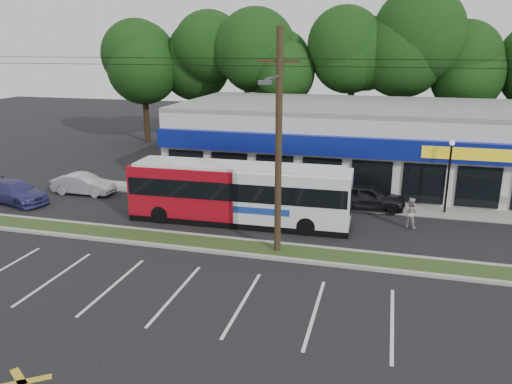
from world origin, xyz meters
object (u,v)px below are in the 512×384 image
at_px(metrobus, 239,192).
at_px(pedestrian_b, 410,213).
at_px(utility_pole, 275,137).
at_px(car_silver, 84,184).
at_px(car_blue, 15,192).
at_px(lamp_post, 449,168).
at_px(pedestrian_a, 297,193).
at_px(car_dark, 366,197).

bearing_deg(metrobus, pedestrian_b, 8.02).
relative_size(utility_pole, car_silver, 12.50).
xyz_separation_m(car_silver, car_blue, (-2.95, -2.72, 0.01)).
relative_size(lamp_post, pedestrian_a, 2.70).
relative_size(lamp_post, pedestrian_b, 2.60).
height_order(metrobus, car_blue, metrobus).
height_order(car_silver, pedestrian_a, pedestrian_a).
xyz_separation_m(utility_pole, lamp_post, (8.17, 7.87, -2.74)).
bearing_deg(utility_pole, pedestrian_a, 91.97).
distance_m(car_dark, car_blue, 21.10).
xyz_separation_m(metrobus, car_dark, (6.49, 4.00, -0.93)).
bearing_deg(car_dark, lamp_post, -88.66).
relative_size(utility_pole, car_blue, 10.86).
distance_m(metrobus, pedestrian_b, 9.05).
xyz_separation_m(car_dark, pedestrian_b, (2.39, -2.50, 0.06)).
distance_m(metrobus, car_dark, 7.68).
bearing_deg(car_dark, utility_pole, 150.92).
xyz_separation_m(utility_pole, car_silver, (-13.95, 6.07, -4.75)).
bearing_deg(car_blue, car_dark, -64.66).
height_order(metrobus, car_silver, metrobus).
distance_m(utility_pole, car_blue, 17.87).
height_order(lamp_post, metrobus, lamp_post).
height_order(lamp_post, car_blue, lamp_post).
distance_m(utility_pole, lamp_post, 11.67).
bearing_deg(lamp_post, utility_pole, -136.05).
bearing_deg(lamp_post, car_dark, -176.09).
distance_m(utility_pole, car_silver, 15.94).
height_order(utility_pole, car_blue, utility_pole).
height_order(utility_pole, car_silver, utility_pole).
bearing_deg(pedestrian_b, car_blue, 18.94).
xyz_separation_m(pedestrian_a, pedestrian_b, (6.42, -2.17, 0.03)).
distance_m(utility_pole, pedestrian_a, 8.60).
bearing_deg(pedestrian_b, car_dark, -31.60).
bearing_deg(metrobus, car_dark, 30.08).
xyz_separation_m(car_blue, pedestrian_a, (16.65, 3.89, 0.12)).
bearing_deg(pedestrian_b, utility_pole, 54.12).
height_order(utility_pole, pedestrian_a, utility_pole).
xyz_separation_m(car_dark, car_blue, (-20.68, -4.22, -0.09)).
distance_m(utility_pole, metrobus, 5.83).
xyz_separation_m(metrobus, car_silver, (-11.24, 2.50, -1.03)).
bearing_deg(utility_pole, car_blue, 168.78).
bearing_deg(car_silver, car_dark, -85.98).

